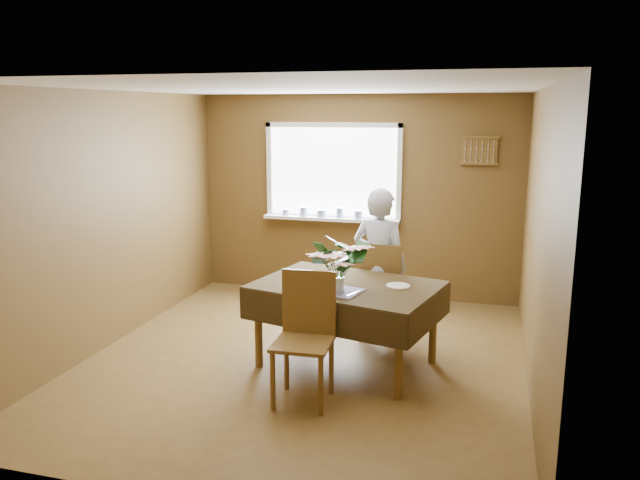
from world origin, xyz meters
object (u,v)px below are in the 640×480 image
(flower_bouquet, at_px, (339,260))
(chair_near, at_px, (305,332))
(seated_woman, at_px, (379,265))
(dining_table, at_px, (347,294))
(chair_far, at_px, (382,287))

(flower_bouquet, bearing_deg, chair_near, -107.02)
(chair_near, height_order, seated_woman, seated_woman)
(seated_woman, bearing_deg, dining_table, 89.82)
(dining_table, distance_m, seated_woman, 0.74)
(dining_table, height_order, flower_bouquet, flower_bouquet)
(chair_far, xyz_separation_m, seated_woman, (-0.02, -0.02, 0.23))
(seated_woman, bearing_deg, chair_far, -125.52)
(dining_table, height_order, chair_near, chair_near)
(dining_table, bearing_deg, chair_near, -89.76)
(chair_near, bearing_deg, flower_bouquet, 70.68)
(chair_far, bearing_deg, flower_bouquet, 82.63)
(chair_near, bearing_deg, chair_far, 73.80)
(chair_far, height_order, flower_bouquet, flower_bouquet)
(dining_table, relative_size, chair_far, 1.77)
(seated_woman, bearing_deg, flower_bouquet, 91.97)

